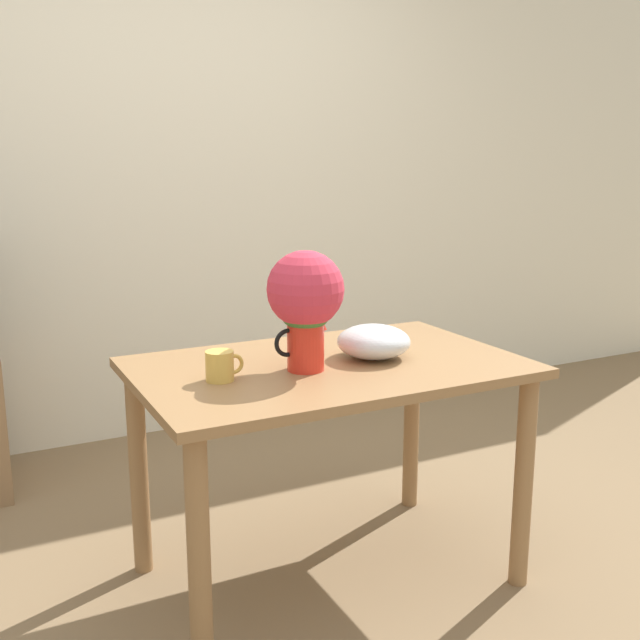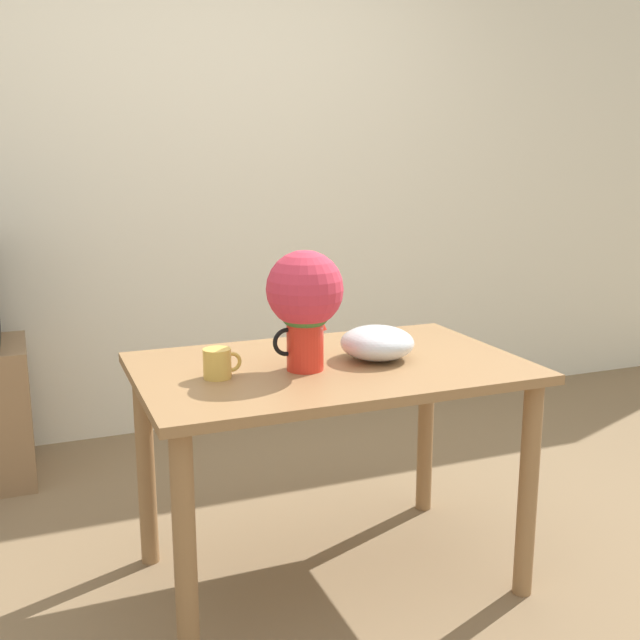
# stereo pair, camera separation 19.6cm
# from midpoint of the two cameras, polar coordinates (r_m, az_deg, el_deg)

# --- Properties ---
(ground_plane) EXTENTS (12.00, 12.00, 0.00)m
(ground_plane) POSITION_cam_midpoint_polar(r_m,az_deg,el_deg) (2.49, -1.14, -20.77)
(ground_plane) COLOR #7F6647
(wall_back) EXTENTS (8.00, 0.05, 2.60)m
(wall_back) POSITION_cam_midpoint_polar(r_m,az_deg,el_deg) (3.74, -13.24, 11.10)
(wall_back) COLOR #EDE5CC
(wall_back) RESTS_ON ground_plane
(table) EXTENTS (1.19, 0.75, 0.73)m
(table) POSITION_cam_midpoint_polar(r_m,az_deg,el_deg) (2.36, -1.76, -6.01)
(table) COLOR olive
(table) RESTS_ON ground_plane
(flower_vase) EXTENTS (0.23, 0.23, 0.36)m
(flower_vase) POSITION_cam_midpoint_polar(r_m,az_deg,el_deg) (2.21, -3.67, 1.59)
(flower_vase) COLOR red
(flower_vase) RESTS_ON table
(coffee_mug) EXTENTS (0.11, 0.08, 0.09)m
(coffee_mug) POSITION_cam_midpoint_polar(r_m,az_deg,el_deg) (2.17, -10.17, -3.48)
(coffee_mug) COLOR gold
(coffee_mug) RESTS_ON table
(white_bowl) EXTENTS (0.23, 0.23, 0.11)m
(white_bowl) POSITION_cam_midpoint_polar(r_m,az_deg,el_deg) (2.37, 1.76, -1.68)
(white_bowl) COLOR silver
(white_bowl) RESTS_ON table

